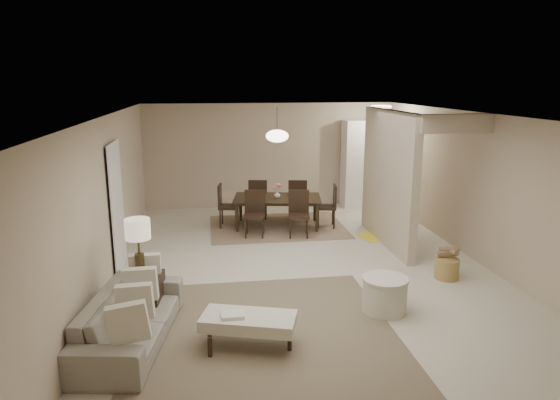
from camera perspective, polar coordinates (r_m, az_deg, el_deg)
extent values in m
plane|color=beige|center=(8.14, 2.89, -8.23)|extent=(9.00, 9.00, 0.00)
plane|color=white|center=(7.58, 3.11, 9.62)|extent=(9.00, 9.00, 0.00)
plane|color=#C2AE93|center=(12.13, -1.19, 5.12)|extent=(6.00, 0.00, 6.00)
plane|color=#C2AE93|center=(7.76, -19.27, -0.37)|extent=(0.00, 9.00, 9.00)
plane|color=#C2AE93|center=(8.85, 22.42, 0.99)|extent=(0.00, 9.00, 9.00)
cube|color=#C2AE93|center=(9.44, 12.28, 2.42)|extent=(0.15, 2.50, 2.50)
cube|color=black|center=(8.38, -18.21, -0.92)|extent=(0.04, 0.90, 2.04)
cube|color=white|center=(12.34, 9.94, 4.12)|extent=(1.20, 0.55, 2.10)
cylinder|color=white|center=(11.29, 11.51, 10.41)|extent=(0.44, 0.44, 0.05)
cube|color=brown|center=(6.32, -1.93, -14.83)|extent=(3.20, 3.20, 0.01)
imported|color=gray|center=(6.23, -16.69, -12.83)|extent=(2.16, 1.13, 0.60)
cube|color=beige|center=(5.90, -3.61, -13.67)|extent=(1.17, 0.79, 0.14)
cylinder|color=black|center=(5.82, -8.01, -16.35)|extent=(0.05, 0.05, 0.24)
cylinder|color=black|center=(5.88, 1.11, -15.86)|extent=(0.05, 0.05, 0.24)
cylinder|color=black|center=(6.14, -8.05, -14.69)|extent=(0.05, 0.05, 0.24)
cylinder|color=black|center=(6.19, 0.55, -14.26)|extent=(0.05, 0.05, 0.24)
cube|color=black|center=(6.83, -15.48, -10.54)|extent=(0.58, 0.58, 0.56)
cylinder|color=#49391F|center=(6.67, -15.71, -7.15)|extent=(0.12, 0.12, 0.30)
cylinder|color=#49391F|center=(6.58, -15.86, -4.87)|extent=(0.03, 0.03, 0.26)
cylinder|color=beige|center=(6.52, -15.97, -3.20)|extent=(0.32, 0.32, 0.26)
cylinder|color=beige|center=(6.88, 11.87, -10.56)|extent=(0.61, 0.61, 0.47)
cylinder|color=olive|center=(8.25, 18.52, -7.45)|extent=(0.47, 0.47, 0.32)
cube|color=#876C54|center=(10.55, -0.31, -3.06)|extent=(2.80, 2.10, 0.01)
imported|color=black|center=(10.47, -0.32, -1.43)|extent=(1.94, 1.28, 0.63)
imported|color=silver|center=(10.38, -0.32, 0.63)|extent=(0.17, 0.17, 0.14)
cube|color=yellow|center=(10.18, 11.89, -3.98)|extent=(1.10, 0.79, 0.01)
cylinder|color=#49391F|center=(10.15, -0.33, 9.18)|extent=(0.02, 0.02, 0.50)
ellipsoid|color=#FFEAC6|center=(10.18, -0.33, 7.32)|extent=(0.46, 0.46, 0.25)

